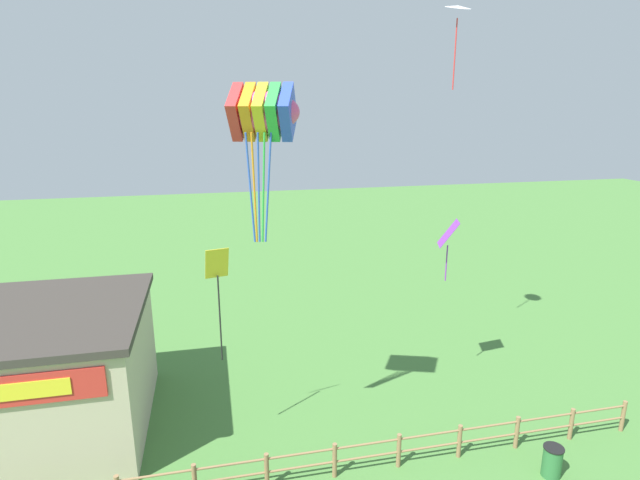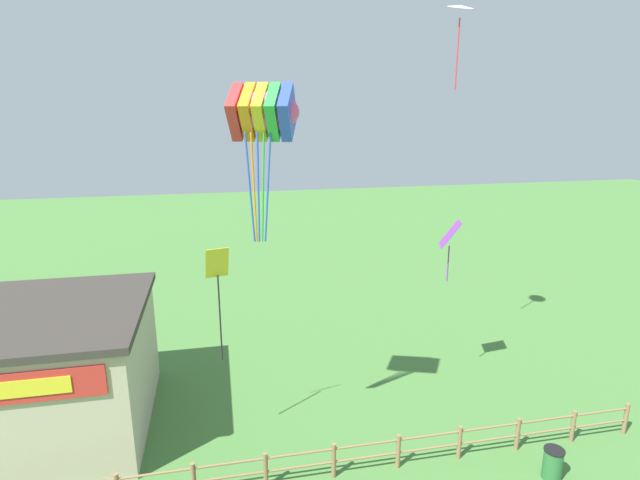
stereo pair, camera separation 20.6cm
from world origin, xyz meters
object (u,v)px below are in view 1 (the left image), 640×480
object	(u,v)px
kite_rainbow_parafoil	(263,113)
trash_bin	(552,461)
kite_yellow_diamond	(218,283)
seaside_building	(31,374)
kite_white_delta	(458,11)
kite_purple_streamer	(448,238)

from	to	relation	value
kite_rainbow_parafoil	trash_bin	bearing A→B (deg)	-20.33
kite_rainbow_parafoil	kite_yellow_diamond	distance (m)	5.19
seaside_building	kite_rainbow_parafoil	distance (m)	11.59
kite_rainbow_parafoil	kite_yellow_diamond	xyz separation A→B (m)	(-1.42, 0.66, -4.95)
kite_white_delta	kite_rainbow_parafoil	bearing A→B (deg)	-150.83
kite_yellow_diamond	kite_purple_streamer	bearing A→B (deg)	12.82
seaside_building	kite_white_delta	xyz separation A→B (m)	(15.25, 1.66, 11.90)
kite_purple_streamer	trash_bin	bearing A→B (deg)	-79.86
seaside_building	trash_bin	distance (m)	16.65
seaside_building	kite_yellow_diamond	distance (m)	7.32
kite_yellow_diamond	seaside_building	bearing A→B (deg)	162.36
seaside_building	trash_bin	bearing A→B (deg)	-19.71
trash_bin	kite_purple_streamer	bearing A→B (deg)	100.14
kite_rainbow_parafoil	kite_yellow_diamond	size ratio (longest dim) A/B	1.20
kite_yellow_diamond	kite_white_delta	distance (m)	12.95
kite_yellow_diamond	kite_rainbow_parafoil	bearing A→B (deg)	-24.95
kite_purple_streamer	kite_rainbow_parafoil	bearing A→B (deg)	-159.81
trash_bin	kite_white_delta	xyz separation A→B (m)	(-0.34, 7.24, 13.60)
kite_purple_streamer	kite_white_delta	bearing A→B (deg)	69.02
seaside_building	kite_rainbow_parafoil	world-z (taller)	kite_rainbow_parafoil
kite_yellow_diamond	kite_white_delta	bearing A→B (deg)	21.72
trash_bin	kite_purple_streamer	world-z (taller)	kite_purple_streamer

